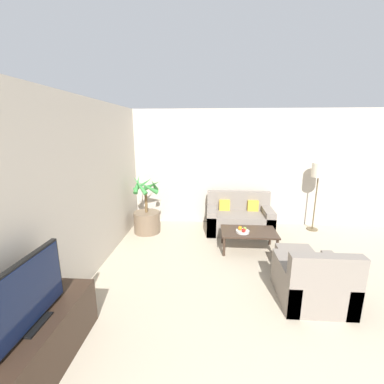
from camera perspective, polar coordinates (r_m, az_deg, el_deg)
wall_back at (r=6.30m, az=17.16°, el=5.01°), size 8.05×0.06×2.70m
wall_left at (r=3.38m, az=-29.04°, el=-3.28°), size 0.06×8.29×2.70m
tv_console at (r=3.11m, az=-31.08°, el=-27.83°), size 0.44×1.49×0.53m
television at (r=2.78m, az=-32.58°, el=-18.56°), size 0.18×0.90×0.64m
potted_palm at (r=5.79m, az=-10.01°, el=-5.37°), size 0.66×0.67×1.30m
sofa_loveseat at (r=5.87m, az=10.37°, el=-5.88°), size 1.42×0.81×0.86m
floor_lamp at (r=6.24m, az=26.31°, el=3.60°), size 0.30×0.30×1.54m
coffee_table at (r=5.00m, az=12.47°, el=-8.94°), size 1.03×0.63×0.38m
fruit_bowl at (r=4.89m, az=11.18°, el=-8.60°), size 0.25×0.25×0.04m
apple_red at (r=4.80m, az=11.44°, el=-8.34°), size 0.07×0.07×0.07m
apple_green at (r=4.88m, az=11.63°, el=-7.98°), size 0.07×0.07×0.07m
orange_fruit at (r=4.88m, az=10.63°, el=-7.88°), size 0.08×0.08×0.08m
armchair at (r=3.94m, az=25.20°, el=-17.75°), size 0.85×0.87×0.82m
ottoman at (r=4.61m, az=21.91°, el=-13.82°), size 0.55×0.46×0.37m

